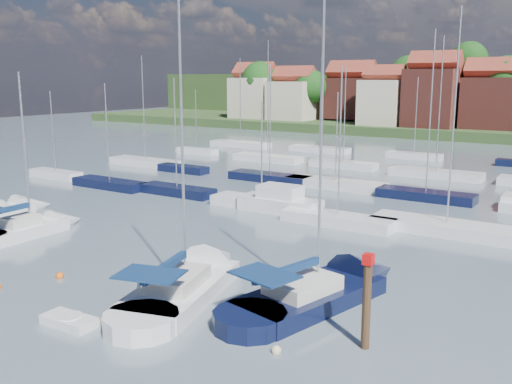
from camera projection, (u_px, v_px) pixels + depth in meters
The scene contains 12 objects.
ground at pixel (418, 182), 61.25m from camera, with size 260.00×260.00×0.00m, color #4A5A65.
sailboat_left at pixel (36, 228), 40.95m from camera, with size 2.65×9.06×12.35m.
sailboat_centre at pixel (195, 280), 30.58m from camera, with size 6.76×13.36×17.49m.
sailboat_navy at pixel (332, 289), 29.22m from camera, with size 6.21×13.26×17.70m.
sailboat_far at pixel (2, 213), 45.75m from camera, with size 2.96×10.63×14.07m.
tender at pixel (69, 321), 25.75m from camera, with size 2.65×1.32×0.56m.
timber_piling at pixel (366, 324), 23.44m from camera, with size 0.40×0.40×6.32m.
buoy_c at pixel (60, 278), 31.92m from camera, with size 0.48×0.48×0.48m, color #D85914.
buoy_d at pixel (106, 323), 26.00m from camera, with size 0.53×0.53×0.53m, color beige.
buoy_e at pixel (254, 276), 32.16m from camera, with size 0.52×0.52×0.52m, color #D85914.
buoy_f at pixel (276, 353), 23.23m from camera, with size 0.41×0.41×0.41m, color beige.
marina_field at pixel (422, 187), 56.16m from camera, with size 79.62×41.41×15.93m.
Camera 1 is at (18.49, -19.94, 11.02)m, focal length 40.00 mm.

